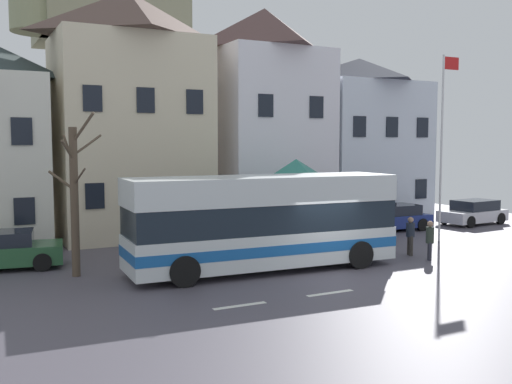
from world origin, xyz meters
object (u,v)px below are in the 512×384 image
(flagpole, at_px, (443,136))
(bare_tree_00, at_px, (75,196))
(parked_car_03, at_px, (473,212))
(public_bench, at_px, (290,228))
(pedestrian_01, at_px, (344,228))
(pedestrian_02, at_px, (430,238))
(parked_car_01, at_px, (321,226))
(parked_car_02, at_px, (391,218))
(pedestrian_00, at_px, (410,234))
(transit_bus, at_px, (263,223))
(hilltop_castle, at_px, (109,107))
(townhouse_03, at_px, (358,139))
(bus_shelter, at_px, (296,175))
(townhouse_01, at_px, (130,115))
(parked_car_00, at_px, (1,250))
(townhouse_02, at_px, (264,119))

(flagpole, height_order, bare_tree_00, flagpole)
(parked_car_03, distance_m, public_bench, 11.38)
(pedestrian_01, xyz_separation_m, pedestrian_02, (1.47, -3.59, -0.00))
(parked_car_01, distance_m, parked_car_02, 4.91)
(pedestrian_00, relative_size, bare_tree_00, 0.28)
(transit_bus, distance_m, bare_tree_00, 6.50)
(public_bench, distance_m, bare_tree_00, 11.36)
(parked_car_02, relative_size, parked_car_03, 1.03)
(parked_car_01, bearing_deg, flagpole, 155.38)
(hilltop_castle, bearing_deg, parked_car_01, -80.63)
(townhouse_03, distance_m, public_bench, 9.32)
(public_bench, xyz_separation_m, bare_tree_00, (-10.51, -3.66, 2.25))
(parked_car_01, height_order, flagpole, flagpole)
(parked_car_01, bearing_deg, bus_shelter, 28.75)
(transit_bus, xyz_separation_m, pedestrian_02, (6.51, -1.36, -0.81))
(hilltop_castle, bearing_deg, bus_shelter, -84.81)
(townhouse_01, height_order, pedestrian_02, townhouse_01)
(bus_shelter, xyz_separation_m, bare_tree_00, (-9.70, -1.78, -0.36))
(townhouse_01, bearing_deg, flagpole, -33.08)
(hilltop_castle, distance_m, parked_car_03, 29.09)
(bus_shelter, xyz_separation_m, pedestrian_00, (2.89, -4.09, -2.23))
(townhouse_01, relative_size, pedestrian_01, 6.97)
(parked_car_00, xyz_separation_m, pedestrian_02, (14.78, -5.79, 0.21))
(townhouse_02, bearing_deg, townhouse_03, 1.02)
(parked_car_01, relative_size, pedestrian_02, 2.84)
(hilltop_castle, relative_size, pedestrian_01, 19.38)
(parked_car_00, bearing_deg, pedestrian_02, -12.96)
(hilltop_castle, xyz_separation_m, parked_car_01, (4.10, -24.82, -6.74))
(public_bench, xyz_separation_m, flagpole, (5.62, -4.02, 4.33))
(townhouse_03, bearing_deg, parked_car_02, -105.88)
(townhouse_02, xyz_separation_m, townhouse_03, (6.33, 0.11, -1.10))
(pedestrian_00, distance_m, bare_tree_00, 12.94)
(hilltop_castle, bearing_deg, parked_car_00, -111.01)
(pedestrian_02, xyz_separation_m, bare_tree_00, (-12.60, 3.41, 1.85))
(pedestrian_01, xyz_separation_m, public_bench, (-0.61, 3.48, -0.41))
(parked_car_03, distance_m, pedestrian_00, 10.68)
(transit_bus, bearing_deg, townhouse_01, 105.19)
(parked_car_01, bearing_deg, townhouse_03, -131.76)
(pedestrian_00, bearing_deg, parked_car_03, 29.78)
(townhouse_03, height_order, pedestrian_01, townhouse_03)
(bus_shelter, bearing_deg, hilltop_castle, 95.19)
(townhouse_03, xyz_separation_m, hilltop_castle, (-10.25, 19.39, 2.65))
(hilltop_castle, bearing_deg, pedestrian_00, -80.02)
(flagpole, bearing_deg, townhouse_01, 146.92)
(townhouse_03, distance_m, bare_tree_00, 19.44)
(hilltop_castle, height_order, parked_car_00, hilltop_castle)
(townhouse_01, xyz_separation_m, parked_car_00, (-6.12, -5.21, -5.14))
(townhouse_02, xyz_separation_m, pedestrian_00, (1.29, -10.12, -4.95))
(bus_shelter, height_order, parked_car_01, bus_shelter)
(pedestrian_00, relative_size, flagpole, 0.18)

